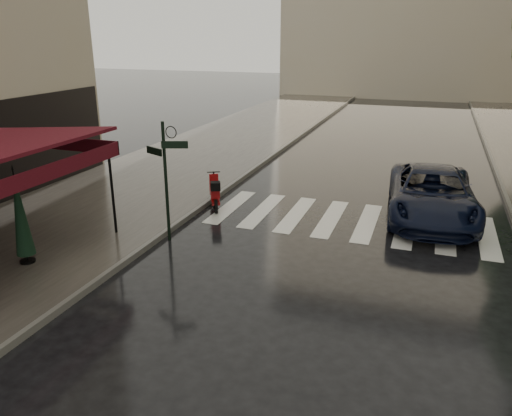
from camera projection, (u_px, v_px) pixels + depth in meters
The scene contains 9 objects.
ground at pixel (150, 303), 9.98m from camera, with size 120.00×120.00×0.00m, color black.
sidewalk_near at pixel (203, 154), 22.06m from camera, with size 6.00×60.00×0.12m, color #38332D.
curb_near at pixel (268, 159), 21.09m from camera, with size 0.12×60.00×0.16m, color #595651.
curb_far at pixel (499, 179), 18.27m from camera, with size 0.12×60.00×0.16m, color #595651.
crosswalk at pixel (349, 220), 14.38m from camera, with size 7.85×3.20×0.01m.
signpost at pixel (166, 172), 12.42m from camera, with size 1.17×0.29×3.10m.
scooter at pixel (215, 193), 15.28m from camera, with size 0.85×1.41×1.01m.
parked_car at pixel (432, 194), 14.41m from camera, with size 2.37×5.14×1.43m, color black.
parasol_back at pixel (20, 213), 11.09m from camera, with size 0.42×0.42×2.25m.
Camera 1 is at (4.96, -7.57, 5.09)m, focal length 35.00 mm.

